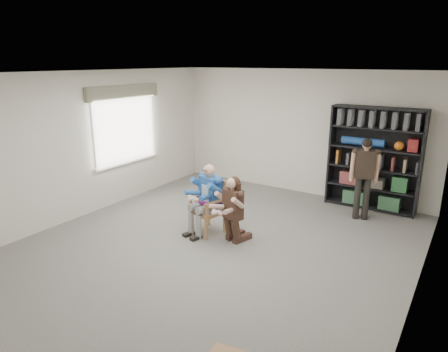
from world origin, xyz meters
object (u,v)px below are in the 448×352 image
Objects in this scene: bookshelf at (374,159)px; standing_man at (364,179)px; kneeling_woman at (232,210)px; armchair at (207,207)px; seated_man at (207,199)px.

bookshelf is 0.77m from standing_man.
armchair is at bearing -176.20° from kneeling_woman.
kneeling_woman is 3.39m from bookshelf.
armchair is 3.61m from bookshelf.
kneeling_woman is at bearing 3.80° from seated_man.
seated_man is 1.09× the size of kneeling_woman.
standing_man reaches higher than seated_man.
kneeling_woman reaches higher than armchair.
seated_man reaches higher than armchair.
bookshelf is at bearing 71.34° from standing_man.
armchair is 0.84× the size of kneeling_woman.
kneeling_woman is at bearing -143.68° from standing_man.
bookshelf is (2.14, 2.85, 0.56)m from armchair.
bookshelf is (1.56, 2.97, 0.47)m from kneeling_woman.
seated_man is at bearing 0.00° from armchair.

